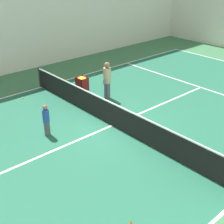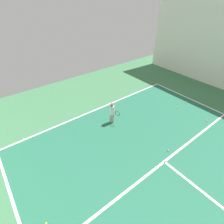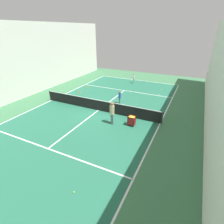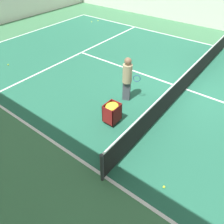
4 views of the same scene
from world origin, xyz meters
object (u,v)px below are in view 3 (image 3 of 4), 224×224
at_px(tennis_net, 98,105).
at_px(coach_at_net, 112,111).
at_px(training_cone_0, 80,92).
at_px(training_cone_1, 86,86).
at_px(player_near_baseline, 134,78).
at_px(child_midcourt, 120,96).
at_px(ball_cart, 132,119).

relative_size(tennis_net, coach_at_net, 6.31).
relative_size(training_cone_0, training_cone_1, 1.07).
xyz_separation_m(tennis_net, player_near_baseline, (0.10, -9.61, 0.19)).
distance_m(coach_at_net, training_cone_1, 9.62).
height_order(child_midcourt, training_cone_1, child_midcourt).
bearing_deg(training_cone_1, training_cone_0, 101.55).
height_order(training_cone_0, training_cone_1, training_cone_0).
xyz_separation_m(training_cone_0, training_cone_1, (0.40, -1.97, -0.01)).
distance_m(tennis_net, training_cone_1, 6.95).
bearing_deg(player_near_baseline, training_cone_0, -50.57).
xyz_separation_m(player_near_baseline, training_cone_1, (4.57, 4.47, -0.57)).
bearing_deg(player_near_baseline, ball_cart, 1.16).
bearing_deg(player_near_baseline, training_cone_1, -63.30).
bearing_deg(ball_cart, tennis_net, -18.64).
relative_size(tennis_net, training_cone_0, 38.00).
bearing_deg(tennis_net, training_cone_1, -47.72).
distance_m(coach_at_net, ball_cart, 1.58).
distance_m(player_near_baseline, child_midcourt, 7.39).
bearing_deg(coach_at_net, training_cone_1, 23.30).
bearing_deg(training_cone_1, player_near_baseline, -135.59).
relative_size(coach_at_net, child_midcourt, 1.43).
height_order(player_near_baseline, training_cone_0, player_near_baseline).
xyz_separation_m(coach_at_net, training_cone_1, (6.82, -6.74, -0.89)).
bearing_deg(training_cone_1, ball_cart, 142.48).
height_order(ball_cart, training_cone_0, ball_cart).
bearing_deg(training_cone_0, player_near_baseline, -122.87).
height_order(tennis_net, player_near_baseline, player_near_baseline).
bearing_deg(tennis_net, training_cone_0, -36.56).
relative_size(ball_cart, training_cone_1, 2.81).
bearing_deg(coach_at_net, ball_cart, -96.98).
bearing_deg(training_cone_0, training_cone_1, -78.45).
distance_m(player_near_baseline, ball_cart, 11.44).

